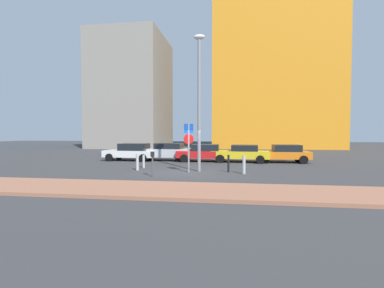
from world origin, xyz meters
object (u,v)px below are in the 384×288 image
parked_car_orange (283,153)px  traffic_bollard_near (228,164)px  parked_car_white (132,152)px  parked_car_red (204,152)px  parking_meter (152,160)px  parking_sign_post (189,142)px  parked_car_silver (165,151)px  parked_car_yellow (241,153)px  traffic_bollard_edge (244,165)px  street_lamp (199,93)px  traffic_bollard_mid (137,162)px  traffic_bollard_far (144,161)px

parked_car_orange → traffic_bollard_near: 7.53m
traffic_bollard_near → parked_car_white: bearing=144.1°
parked_car_red → parking_meter: (-1.88, -8.49, 0.13)m
parked_car_orange → parking_sign_post: bearing=-134.5°
parked_car_silver → parked_car_yellow: (6.36, -0.40, -0.05)m
traffic_bollard_near → parked_car_silver: bearing=130.3°
parked_car_white → parked_car_red: 6.15m
parking_sign_post → parked_car_yellow: bearing=63.3°
parked_car_white → parking_meter: size_ratio=3.27×
traffic_bollard_edge → street_lamp: bearing=165.8°
traffic_bollard_near → traffic_bollard_mid: 5.69m
parked_car_orange → street_lamp: bearing=-134.3°
parked_car_white → street_lamp: street_lamp is taller
parked_car_yellow → traffic_bollard_mid: bearing=-137.9°
parked_car_red → parked_car_orange: size_ratio=1.02×
traffic_bollard_far → parked_car_orange: bearing=26.7°
parking_meter → traffic_bollard_mid: 2.97m
street_lamp → traffic_bollard_near: 4.62m
parking_sign_post → traffic_bollard_far: parking_sign_post is taller
parked_car_red → parking_meter: size_ratio=3.16×
parking_meter → street_lamp: (2.22, 2.46, 3.90)m
parked_car_yellow → traffic_bollard_far: parked_car_yellow is taller
parking_meter → traffic_bollard_near: bearing=30.7°
parked_car_orange → traffic_bollard_edge: 7.59m
parked_car_orange → parking_sign_post: 9.44m
traffic_bollard_mid → traffic_bollard_edge: 6.62m
parking_meter → traffic_bollard_mid: parking_meter is taller
traffic_bollard_near → traffic_bollard_mid: size_ratio=0.99×
traffic_bollard_mid → traffic_bollard_far: 1.21m
traffic_bollard_near → traffic_bollard_far: bearing=167.6°
parked_car_red → parking_meter: bearing=-102.5°
parking_sign_post → traffic_bollard_mid: 3.63m
parking_meter → traffic_bollard_mid: size_ratio=1.28×
traffic_bollard_near → traffic_bollard_mid: (-5.69, 0.04, 0.01)m
parked_car_white → parking_sign_post: (5.93, -6.45, 1.08)m
parked_car_white → traffic_bollard_edge: 11.29m
parked_car_silver → traffic_bollard_mid: size_ratio=4.35×
parked_car_silver → parked_car_yellow: size_ratio=0.98×
traffic_bollard_edge → parked_car_white: bearing=144.3°
parked_car_white → parked_car_orange: 12.50m
traffic_bollard_far → parked_car_white: bearing=118.7°
traffic_bollard_far → street_lamp: bearing=-16.7°
parked_car_orange → parked_car_yellow: bearing=-176.3°
parked_car_orange → traffic_bollard_mid: bearing=-148.0°
parked_car_silver → traffic_bollard_far: 5.18m
traffic_bollard_near → traffic_bollard_mid: bearing=179.6°
parked_car_yellow → traffic_bollard_edge: 6.61m
parked_car_white → traffic_bollard_mid: parked_car_white is taller
parking_meter → street_lamp: street_lamp is taller
parking_meter → traffic_bollard_near: 4.67m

